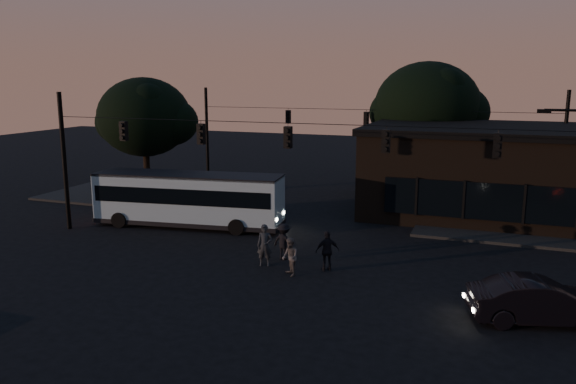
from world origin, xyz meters
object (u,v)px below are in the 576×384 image
(pedestrian_d, at_px, (284,242))
(pedestrian_c, at_px, (327,251))
(car, at_px, (540,301))
(building, at_px, (496,171))
(pedestrian_a, at_px, (265,245))
(pedestrian_b, at_px, (290,257))
(bus, at_px, (188,197))

(pedestrian_d, bearing_deg, pedestrian_c, 174.67)
(car, height_order, pedestrian_c, pedestrian_c)
(building, xyz_separation_m, pedestrian_a, (-9.35, -13.96, -1.77))
(pedestrian_c, relative_size, pedestrian_d, 1.06)
(building, xyz_separation_m, pedestrian_b, (-7.85, -14.77, -1.89))
(pedestrian_b, bearing_deg, car, 42.52)
(pedestrian_c, height_order, pedestrian_d, pedestrian_c)
(bus, height_order, pedestrian_d, bus)
(pedestrian_a, bearing_deg, pedestrian_b, -45.82)
(pedestrian_b, distance_m, pedestrian_d, 2.21)
(bus, xyz_separation_m, pedestrian_c, (9.47, -4.47, -0.79))
(car, relative_size, pedestrian_b, 2.87)
(building, relative_size, pedestrian_a, 8.21)
(bus, height_order, pedestrian_c, bus)
(pedestrian_a, bearing_deg, pedestrian_d, 50.30)
(pedestrian_b, height_order, pedestrian_d, pedestrian_d)
(pedestrian_b, relative_size, pedestrian_c, 0.91)
(pedestrian_a, bearing_deg, pedestrian_c, -10.21)
(pedestrian_d, bearing_deg, pedestrian_b, 131.33)
(car, xyz_separation_m, pedestrian_b, (-9.58, 1.37, 0.04))
(building, xyz_separation_m, car, (1.72, -16.15, -1.94))
(pedestrian_c, bearing_deg, pedestrian_a, -24.54)
(bus, xyz_separation_m, car, (17.76, -7.00, -0.91))
(pedestrian_a, bearing_deg, bus, 126.96)
(pedestrian_b, height_order, pedestrian_c, pedestrian_c)
(pedestrian_d, bearing_deg, bus, -13.80)
(pedestrian_c, distance_m, pedestrian_d, 2.45)
(bus, distance_m, pedestrian_a, 8.26)
(building, bearing_deg, bus, -150.30)
(building, height_order, pedestrian_b, building)
(bus, distance_m, pedestrian_c, 10.50)
(pedestrian_b, distance_m, pedestrian_c, 1.74)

